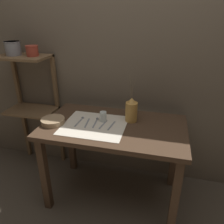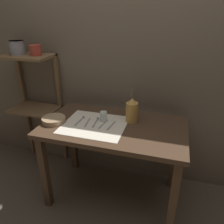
{
  "view_description": "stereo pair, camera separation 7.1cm",
  "coord_description": "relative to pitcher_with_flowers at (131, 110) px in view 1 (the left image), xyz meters",
  "views": [
    {
      "loc": [
        0.38,
        -1.58,
        1.65
      ],
      "look_at": [
        -0.02,
        0.0,
        0.9
      ],
      "focal_mm": 35.0,
      "sensor_mm": 36.0,
      "label": 1
    },
    {
      "loc": [
        0.45,
        -1.56,
        1.65
      ],
      "look_at": [
        -0.02,
        0.0,
        0.9
      ],
      "focal_mm": 35.0,
      "sensor_mm": 36.0,
      "label": 2
    }
  ],
  "objects": [
    {
      "name": "linen_cloth",
      "position": [
        -0.29,
        -0.16,
        -0.1
      ],
      "size": [
        0.52,
        0.46,
        0.0
      ],
      "color": "beige",
      "rests_on": "wooden_table"
    },
    {
      "name": "stone_wall_back",
      "position": [
        -0.13,
        0.34,
        0.32
      ],
      "size": [
        7.0,
        0.06,
        2.4
      ],
      "color": "brown",
      "rests_on": "ground_plane"
    },
    {
      "name": "glass_tumbler_near",
      "position": [
        -0.23,
        -0.07,
        -0.05
      ],
      "size": [
        0.06,
        0.06,
        0.09
      ],
      "color": "silver",
      "rests_on": "wooden_table"
    },
    {
      "name": "pitcher_with_flowers",
      "position": [
        0.0,
        0.0,
        0.0
      ],
      "size": [
        0.1,
        0.1,
        0.42
      ],
      "color": "#B7843D",
      "rests_on": "wooden_table"
    },
    {
      "name": "spoon_inner",
      "position": [
        -0.43,
        -0.09,
        -0.09
      ],
      "size": [
        0.03,
        0.17,
        0.02
      ],
      "color": "gray",
      "rests_on": "wooden_table"
    },
    {
      "name": "metal_pot_small",
      "position": [
        -0.97,
        0.13,
        0.44
      ],
      "size": [
        0.12,
        0.12,
        0.1
      ],
      "color": "#9E3828",
      "rests_on": "wooden_shelf_unit"
    },
    {
      "name": "metal_pot_large",
      "position": [
        -1.17,
        0.13,
        0.46
      ],
      "size": [
        0.15,
        0.15,
        0.13
      ],
      "color": "gray",
      "rests_on": "wooden_shelf_unit"
    },
    {
      "name": "wooden_table",
      "position": [
        -0.13,
        -0.11,
        -0.21
      ],
      "size": [
        1.21,
        0.69,
        0.78
      ],
      "color": "#422D1E",
      "rests_on": "ground_plane"
    },
    {
      "name": "fork_outer",
      "position": [
        -0.14,
        -0.14,
        -0.1
      ],
      "size": [
        0.03,
        0.16,
        0.0
      ],
      "color": "gray",
      "rests_on": "wooden_table"
    },
    {
      "name": "spoon_outer",
      "position": [
        -0.29,
        -0.08,
        -0.09
      ],
      "size": [
        0.03,
        0.17,
        0.02
      ],
      "color": "gray",
      "rests_on": "wooden_table"
    },
    {
      "name": "wooden_shelf_unit",
      "position": [
        -1.08,
        0.18,
        -0.0
      ],
      "size": [
        0.5,
        0.32,
        1.27
      ],
      "color": "brown",
      "rests_on": "ground_plane"
    },
    {
      "name": "ground_plane",
      "position": [
        -0.13,
        -0.11,
        -0.88
      ],
      "size": [
        12.0,
        12.0,
        0.0
      ],
      "primitive_type": "plane",
      "color": "brown"
    },
    {
      "name": "knife_center",
      "position": [
        -0.36,
        -0.14,
        -0.1
      ],
      "size": [
        0.03,
        0.16,
        0.0
      ],
      "color": "gray",
      "rests_on": "wooden_table"
    },
    {
      "name": "wooden_bowl",
      "position": [
        -0.64,
        -0.21,
        -0.08
      ],
      "size": [
        0.2,
        0.2,
        0.05
      ],
      "color": "#9E7F5B",
      "rests_on": "wooden_table"
    },
    {
      "name": "fork_inner",
      "position": [
        -0.22,
        -0.14,
        -0.1
      ],
      "size": [
        0.03,
        0.16,
        0.0
      ],
      "color": "gray",
      "rests_on": "wooden_table"
    }
  ]
}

